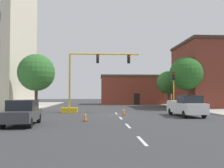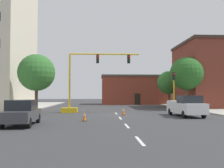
% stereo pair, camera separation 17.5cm
% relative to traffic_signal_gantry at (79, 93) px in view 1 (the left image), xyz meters
% --- Properties ---
extents(ground_plane, '(160.00, 160.00, 0.00)m').
position_rel_traffic_signal_gantry_xyz_m(ground_plane, '(4.12, -4.01, -2.24)').
color(ground_plane, '#38383A').
extents(sidewalk_left, '(6.00, 56.00, 0.14)m').
position_rel_traffic_signal_gantry_xyz_m(sidewalk_left, '(-8.87, 3.99, -2.17)').
color(sidewalk_left, '#B2ADA3').
rests_on(sidewalk_left, ground_plane).
extents(sidewalk_right, '(6.00, 56.00, 0.14)m').
position_rel_traffic_signal_gantry_xyz_m(sidewalk_right, '(17.11, 3.99, -2.17)').
color(sidewalk_right, '#B2ADA3').
rests_on(sidewalk_right, ground_plane).
extents(lane_stripe_seg_0, '(0.16, 2.40, 0.01)m').
position_rel_traffic_signal_gantry_xyz_m(lane_stripe_seg_0, '(4.12, -18.01, -2.23)').
color(lane_stripe_seg_0, silver).
rests_on(lane_stripe_seg_0, ground_plane).
extents(lane_stripe_seg_1, '(0.16, 2.40, 0.01)m').
position_rel_traffic_signal_gantry_xyz_m(lane_stripe_seg_1, '(4.12, -12.51, -2.23)').
color(lane_stripe_seg_1, silver).
rests_on(lane_stripe_seg_1, ground_plane).
extents(lane_stripe_seg_2, '(0.16, 2.40, 0.01)m').
position_rel_traffic_signal_gantry_xyz_m(lane_stripe_seg_2, '(4.12, -7.01, -2.23)').
color(lane_stripe_seg_2, silver).
rests_on(lane_stripe_seg_2, ground_plane).
extents(lane_stripe_seg_3, '(0.16, 2.40, 0.01)m').
position_rel_traffic_signal_gantry_xyz_m(lane_stripe_seg_3, '(4.12, -1.51, -2.23)').
color(lane_stripe_seg_3, silver).
rests_on(lane_stripe_seg_3, ground_plane).
extents(building_brick_center, '(13.81, 7.37, 5.85)m').
position_rel_traffic_signal_gantry_xyz_m(building_brick_center, '(9.64, 23.15, 0.70)').
color(building_brick_center, brown).
rests_on(building_brick_center, ground_plane).
extents(building_row_right, '(11.01, 11.28, 10.00)m').
position_rel_traffic_signal_gantry_xyz_m(building_row_right, '(20.38, 9.20, 2.78)').
color(building_row_right, brown).
rests_on(building_row_right, ground_plane).
extents(traffic_signal_gantry, '(8.94, 1.20, 6.83)m').
position_rel_traffic_signal_gantry_xyz_m(traffic_signal_gantry, '(0.00, 0.00, 0.00)').
color(traffic_signal_gantry, yellow).
rests_on(traffic_signal_gantry, ground_plane).
extents(traffic_light_pole_right, '(0.32, 0.47, 4.80)m').
position_rel_traffic_signal_gantry_xyz_m(traffic_light_pole_right, '(11.55, 1.86, 1.29)').
color(traffic_light_pole_right, yellow).
rests_on(traffic_light_pole_right, ground_plane).
extents(tree_left_near, '(4.40, 4.40, 6.87)m').
position_rel_traffic_signal_gantry_xyz_m(tree_left_near, '(-5.19, 1.26, 2.43)').
color(tree_left_near, '#4C3823').
rests_on(tree_left_near, ground_plane).
extents(tree_right_far, '(4.17, 4.17, 6.21)m').
position_rel_traffic_signal_gantry_xyz_m(tree_right_far, '(14.67, 15.49, 1.88)').
color(tree_right_far, brown).
rests_on(tree_right_far, ground_plane).
extents(tree_right_mid, '(4.51, 4.51, 7.14)m').
position_rel_traffic_signal_gantry_xyz_m(tree_right_mid, '(14.14, 4.63, 2.64)').
color(tree_right_mid, brown).
rests_on(tree_right_mid, ground_plane).
extents(pickup_truck_white, '(2.31, 5.51, 1.99)m').
position_rel_traffic_signal_gantry_xyz_m(pickup_truck_white, '(10.52, -5.60, -1.26)').
color(pickup_truck_white, white).
rests_on(pickup_truck_white, ground_plane).
extents(sedan_dark_gray_near_left, '(2.05, 4.58, 1.74)m').
position_rel_traffic_signal_gantry_xyz_m(sedan_dark_gray_near_left, '(-3.01, -11.90, -1.35)').
color(sedan_dark_gray_near_left, '#3D3D42').
rests_on(sedan_dark_gray_near_left, ground_plane).
extents(traffic_cone_roadside_a, '(0.36, 0.36, 0.78)m').
position_rel_traffic_signal_gantry_xyz_m(traffic_cone_roadside_a, '(4.71, -3.89, -1.85)').
color(traffic_cone_roadside_a, black).
rests_on(traffic_cone_roadside_a, ground_plane).
extents(traffic_cone_roadside_b, '(0.36, 0.36, 0.77)m').
position_rel_traffic_signal_gantry_xyz_m(traffic_cone_roadside_b, '(1.11, -9.35, -1.86)').
color(traffic_cone_roadside_b, black).
rests_on(traffic_cone_roadside_b, ground_plane).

